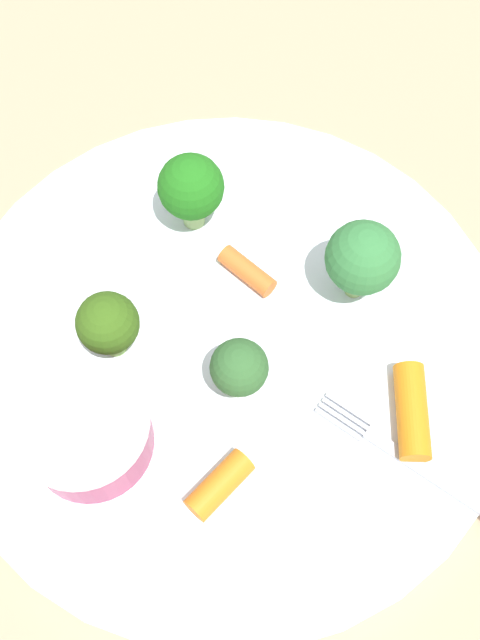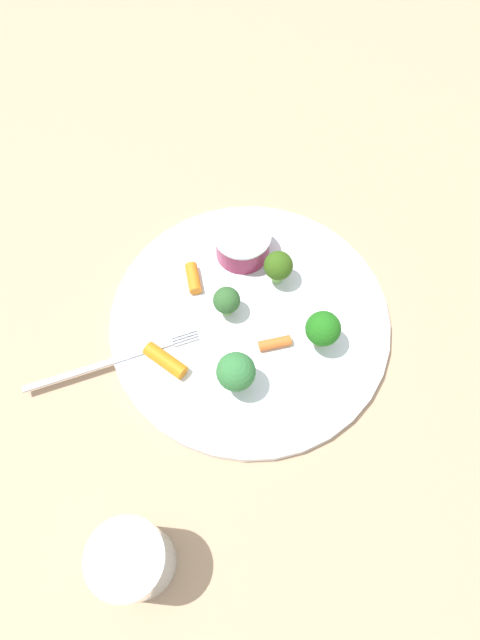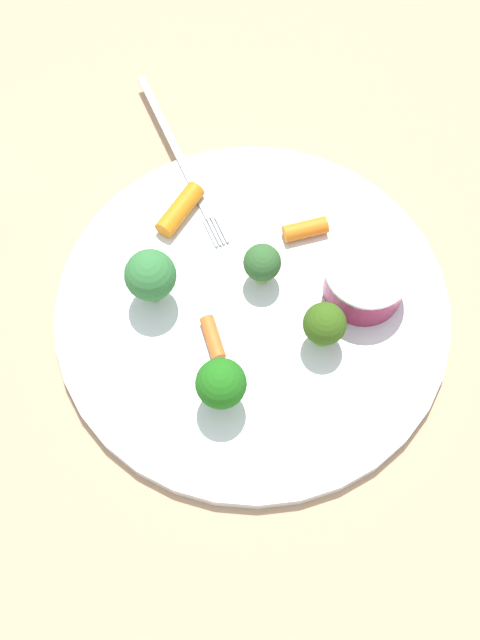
{
  "view_description": "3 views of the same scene",
  "coord_description": "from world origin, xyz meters",
  "px_view_note": "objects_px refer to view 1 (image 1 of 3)",
  "views": [
    {
      "loc": [
        0.17,
        0.01,
        0.39
      ],
      "look_at": [
        -0.0,
        0.01,
        0.03
      ],
      "focal_mm": 41.54,
      "sensor_mm": 36.0,
      "label": 1
    },
    {
      "loc": [
        -0.15,
        0.22,
        0.56
      ],
      "look_at": [
        0.0,
        0.02,
        0.03
      ],
      "focal_mm": 30.22,
      "sensor_mm": 36.0,
      "label": 2
    },
    {
      "loc": [
        -0.25,
        -0.15,
        0.59
      ],
      "look_at": [
        -0.02,
        -0.0,
        0.02
      ],
      "focal_mm": 45.5,
      "sensor_mm": 36.0,
      "label": 3
    }
  ],
  "objects_px": {
    "plate": "(226,345)",
    "broccoli_floret_2": "(362,259)",
    "broccoli_floret_3": "(108,324)",
    "carrot_stick_2": "(219,485)",
    "carrot_stick_0": "(412,412)",
    "sauce_cup": "(87,432)",
    "carrot_stick_1": "(247,271)",
    "fork": "(478,506)",
    "broccoli_floret_0": "(239,368)",
    "broccoli_floret_1": "(191,188)"
  },
  "relations": [
    {
      "from": "plate",
      "to": "broccoli_floret_2",
      "type": "bearing_deg",
      "value": 115.71
    },
    {
      "from": "broccoli_floret_3",
      "to": "plate",
      "type": "bearing_deg",
      "value": 94.89
    },
    {
      "from": "broccoli_floret_2",
      "to": "carrot_stick_2",
      "type": "height_order",
      "value": "broccoli_floret_2"
    },
    {
      "from": "carrot_stick_0",
      "to": "carrot_stick_2",
      "type": "distance_m",
      "value": 0.11
    },
    {
      "from": "carrot_stick_0",
      "to": "carrot_stick_2",
      "type": "relative_size",
      "value": 1.37
    },
    {
      "from": "sauce_cup",
      "to": "carrot_stick_0",
      "type": "bearing_deg",
      "value": 96.71
    },
    {
      "from": "carrot_stick_1",
      "to": "broccoli_floret_3",
      "type": "bearing_deg",
      "value": -56.63
    },
    {
      "from": "carrot_stick_1",
      "to": "fork",
      "type": "bearing_deg",
      "value": 42.8
    },
    {
      "from": "broccoli_floret_0",
      "to": "broccoli_floret_2",
      "type": "height_order",
      "value": "broccoli_floret_2"
    },
    {
      "from": "carrot_stick_2",
      "to": "broccoli_floret_1",
      "type": "bearing_deg",
      "value": -172.09
    },
    {
      "from": "sauce_cup",
      "to": "carrot_stick_1",
      "type": "distance_m",
      "value": 0.13
    },
    {
      "from": "broccoli_floret_3",
      "to": "carrot_stick_0",
      "type": "distance_m",
      "value": 0.16
    },
    {
      "from": "sauce_cup",
      "to": "broccoli_floret_2",
      "type": "xyz_separation_m",
      "value": [
        -0.09,
        0.14,
        0.02
      ]
    },
    {
      "from": "carrot_stick_1",
      "to": "fork",
      "type": "xyz_separation_m",
      "value": [
        0.13,
        0.12,
        -0.0
      ]
    },
    {
      "from": "fork",
      "to": "broccoli_floret_3",
      "type": "bearing_deg",
      "value": -113.27
    },
    {
      "from": "carrot_stick_0",
      "to": "fork",
      "type": "bearing_deg",
      "value": 34.02
    },
    {
      "from": "broccoli_floret_1",
      "to": "carrot_stick_0",
      "type": "bearing_deg",
      "value": 45.31
    },
    {
      "from": "broccoli_floret_0",
      "to": "broccoli_floret_1",
      "type": "bearing_deg",
      "value": -163.82
    },
    {
      "from": "plate",
      "to": "broccoli_floret_3",
      "type": "distance_m",
      "value": 0.07
    },
    {
      "from": "broccoli_floret_0",
      "to": "fork",
      "type": "xyz_separation_m",
      "value": [
        0.06,
        0.12,
        -0.02
      ]
    },
    {
      "from": "broccoli_floret_3",
      "to": "carrot_stick_1",
      "type": "distance_m",
      "value": 0.09
    },
    {
      "from": "plate",
      "to": "carrot_stick_0",
      "type": "relative_size",
      "value": 6.31
    },
    {
      "from": "broccoli_floret_0",
      "to": "carrot_stick_0",
      "type": "bearing_deg",
      "value": 80.86
    },
    {
      "from": "broccoli_floret_3",
      "to": "broccoli_floret_2",
      "type": "bearing_deg",
      "value": 106.69
    },
    {
      "from": "broccoli_floret_0",
      "to": "broccoli_floret_1",
      "type": "relative_size",
      "value": 0.78
    },
    {
      "from": "broccoli_floret_0",
      "to": "broccoli_floret_3",
      "type": "distance_m",
      "value": 0.07
    },
    {
      "from": "broccoli_floret_0",
      "to": "broccoli_floret_3",
      "type": "xyz_separation_m",
      "value": [
        -0.02,
        -0.07,
        0.0
      ]
    },
    {
      "from": "sauce_cup",
      "to": "carrot_stick_0",
      "type": "relative_size",
      "value": 1.33
    },
    {
      "from": "carrot_stick_0",
      "to": "fork",
      "type": "relative_size",
      "value": 0.3
    },
    {
      "from": "carrot_stick_1",
      "to": "fork",
      "type": "distance_m",
      "value": 0.18
    },
    {
      "from": "broccoli_floret_1",
      "to": "broccoli_floret_3",
      "type": "xyz_separation_m",
      "value": [
        0.08,
        -0.04,
        -0.0
      ]
    },
    {
      "from": "sauce_cup",
      "to": "broccoli_floret_0",
      "type": "distance_m",
      "value": 0.08
    },
    {
      "from": "plate",
      "to": "carrot_stick_2",
      "type": "bearing_deg",
      "value": -0.06
    },
    {
      "from": "carrot_stick_2",
      "to": "broccoli_floret_3",
      "type": "bearing_deg",
      "value": -141.65
    },
    {
      "from": "broccoli_floret_3",
      "to": "fork",
      "type": "xyz_separation_m",
      "value": [
        0.08,
        0.19,
        -0.03
      ]
    },
    {
      "from": "broccoli_floret_1",
      "to": "carrot_stick_2",
      "type": "bearing_deg",
      "value": 7.91
    },
    {
      "from": "carrot_stick_2",
      "to": "sauce_cup",
      "type": "bearing_deg",
      "value": -107.92
    },
    {
      "from": "broccoli_floret_1",
      "to": "carrot_stick_1",
      "type": "relative_size",
      "value": 1.5
    },
    {
      "from": "plate",
      "to": "broccoli_floret_0",
      "type": "bearing_deg",
      "value": 17.06
    },
    {
      "from": "broccoli_floret_0",
      "to": "carrot_stick_1",
      "type": "distance_m",
      "value": 0.07
    },
    {
      "from": "fork",
      "to": "carrot_stick_2",
      "type": "bearing_deg",
      "value": -92.32
    },
    {
      "from": "carrot_stick_1",
      "to": "fork",
      "type": "relative_size",
      "value": 0.21
    },
    {
      "from": "plate",
      "to": "carrot_stick_0",
      "type": "bearing_deg",
      "value": 67.49
    },
    {
      "from": "broccoli_floret_2",
      "to": "plate",
      "type": "bearing_deg",
      "value": -64.29
    },
    {
      "from": "plate",
      "to": "broccoli_floret_2",
      "type": "distance_m",
      "value": 0.09
    },
    {
      "from": "plate",
      "to": "carrot_stick_2",
      "type": "xyz_separation_m",
      "value": [
        0.08,
        -0.0,
        0.01
      ]
    },
    {
      "from": "carrot_stick_2",
      "to": "broccoli_floret_0",
      "type": "bearing_deg",
      "value": 171.67
    },
    {
      "from": "plate",
      "to": "fork",
      "type": "height_order",
      "value": "fork"
    },
    {
      "from": "broccoli_floret_1",
      "to": "fork",
      "type": "xyz_separation_m",
      "value": [
        0.17,
        0.15,
        -0.03
      ]
    },
    {
      "from": "broccoli_floret_0",
      "to": "carrot_stick_2",
      "type": "xyz_separation_m",
      "value": [
        0.06,
        -0.01,
        -0.02
      ]
    }
  ]
}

